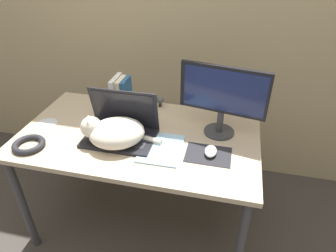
% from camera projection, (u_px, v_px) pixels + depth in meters
% --- Properties ---
extents(desk, '(1.32, 0.76, 0.72)m').
position_uv_depth(desk, '(139.00, 144.00, 1.71)').
color(desk, tan).
rests_on(desk, ground_plane).
extents(laptop, '(0.38, 0.25, 0.26)m').
position_uv_depth(laptop, '(121.00, 129.00, 1.62)').
color(laptop, black).
rests_on(laptop, desk).
extents(cat, '(0.42, 0.34, 0.16)m').
position_uv_depth(cat, '(114.00, 132.00, 1.56)').
color(cat, beige).
rests_on(cat, desk).
extents(external_monitor, '(0.46, 0.17, 0.39)m').
position_uv_depth(external_monitor, '(223.00, 96.00, 1.56)').
color(external_monitor, '#333338').
rests_on(external_monitor, desk).
extents(mousepad, '(0.23, 0.17, 0.00)m').
position_uv_depth(mousepad, '(208.00, 155.00, 1.51)').
color(mousepad, '#232328').
rests_on(mousepad, desk).
extents(computer_mouse, '(0.06, 0.10, 0.03)m').
position_uv_depth(computer_mouse, '(211.00, 151.00, 1.50)').
color(computer_mouse, silver).
rests_on(computer_mouse, mousepad).
extents(book_row, '(0.10, 0.16, 0.21)m').
position_uv_depth(book_row, '(122.00, 93.00, 1.87)').
color(book_row, white).
rests_on(book_row, desk).
extents(cable_coil, '(0.17, 0.17, 0.03)m').
position_uv_depth(cable_coil, '(29.00, 144.00, 1.56)').
color(cable_coil, '#232328').
rests_on(cable_coil, desk).
extents(notepad, '(0.21, 0.27, 0.01)m').
position_uv_depth(notepad, '(161.00, 148.00, 1.55)').
color(notepad, '#99C6E0').
rests_on(notepad, desk).
extents(webcam, '(0.05, 0.05, 0.07)m').
position_uv_depth(webcam, '(160.00, 100.00, 1.91)').
color(webcam, '#232328').
rests_on(webcam, desk).
extents(cd_disc, '(0.12, 0.12, 0.00)m').
position_uv_depth(cd_disc, '(47.00, 123.00, 1.76)').
color(cd_disc, silver).
rests_on(cd_disc, desk).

